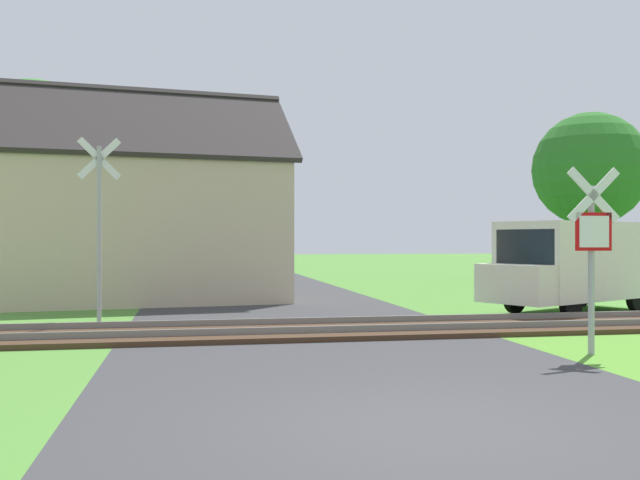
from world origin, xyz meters
name	(u,v)px	position (x,y,z in m)	size (l,w,h in m)	color
ground_plane	(425,431)	(0.00, 0.00, 0.00)	(160.00, 160.00, 0.00)	#4C8433
road_asphalt	(371,387)	(0.00, 2.00, 0.00)	(6.88, 80.00, 0.01)	#38383A
rail_track	(304,330)	(0.00, 7.13, 0.06)	(60.00, 2.60, 0.22)	#422D1E
stop_sign_near	(592,246)	(4.04, 3.76, 1.72)	(0.88, 0.15, 2.94)	#9E9EA5
crossing_sign_far	(99,218)	(-4.00, 8.76, 2.24)	(0.88, 0.14, 3.92)	#9E9EA5
house	(142,225)	(-3.55, 15.26, 2.23)	(8.99, 6.48, 6.31)	#C6B293
tree_far	(590,169)	(13.63, 19.60, 4.62)	(4.53, 4.53, 6.90)	#513823
tree_left	(36,153)	(-7.19, 18.54, 4.67)	(4.84, 4.84, 7.11)	#513823
mail_truck	(572,263)	(7.19, 9.81, 1.24)	(5.21, 3.88, 2.24)	silver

